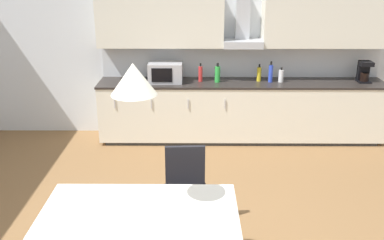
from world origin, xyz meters
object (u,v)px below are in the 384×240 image
Objects in this scene: microwave at (165,72)px; coffee_maker at (364,71)px; bottle_white at (281,76)px; dining_table at (140,214)px; bottle_blue at (271,73)px; bottle_red at (200,74)px; bottle_yellow at (259,74)px; pendant_lamp at (133,79)px; bottle_green at (217,74)px; chair_far_right at (186,183)px.

coffee_maker reaches higher than microwave.
bottle_white reaches higher than dining_table.
bottle_blue is at bearing 64.52° from dining_table.
dining_table is (-1.50, -3.14, -0.32)m from bottle_blue.
bottle_blue is at bearing -1.53° from bottle_red.
microwave is at bearing 90.06° from dining_table.
microwave reaches higher than bottle_red.
bottle_yellow is 1.16× the size of bottle_white.
dining_table is at bearing -98.92° from bottle_red.
bottle_white is (0.31, -0.05, -0.01)m from bottle_yellow.
bottle_white is at bearing 62.33° from pendant_lamp.
microwave reaches higher than bottle_yellow.
microwave is 0.74m from bottle_green.
pendant_lamp is (-1.65, -3.15, 0.78)m from bottle_white.
bottle_green is 1.29× the size of bottle_white.
microwave is at bearing -177.85° from bottle_yellow.
bottle_blue is 1.00m from bottle_red.
chair_far_right is at bearing 66.74° from dining_table.
bottle_yellow is at bearing 2.15° from microwave.
microwave is 2.45m from chair_far_right.
coffee_maker is 1.13× the size of bottle_red.
bottle_yellow is 0.31m from bottle_white.
bottle_white is at bearing 0.53° from bottle_green.
bottle_blue reaches higher than chair_far_right.
dining_table is (-1.34, -3.20, -0.30)m from bottle_yellow.
dining_table is at bearing -103.27° from bottle_green.
pendant_lamp reaches higher than bottle_green.
coffee_maker is at bearing 1.26° from bottle_white.
bottle_white is 3.57m from dining_table.
dining_table is 0.85m from chair_far_right.
bottle_white is at bearing 62.33° from dining_table.
pendant_lamp is (-1.50, -3.14, 0.74)m from bottle_blue.
dining_table is at bearing -89.94° from microwave.
bottle_green is at bearing -179.05° from coffee_maker.
bottle_blue is 1.21× the size of bottle_yellow.
bottle_green reaches higher than bottle_red.
pendant_lamp is (0.00, -3.15, 0.73)m from microwave.
coffee_maker is at bearing 0.07° from bottle_red.
microwave is 1.50m from bottle_blue.
bottle_blue is at bearing -178.73° from coffee_maker.
bottle_yellow is (-0.16, 0.05, -0.02)m from bottle_blue.
pendant_lamp is at bearing -117.67° from bottle_white.
bottle_white is 3.64m from pendant_lamp.
microwave is 0.50m from bottle_red.
coffee_maker reaches higher than bottle_red.
bottle_yellow is at bearing 170.72° from bottle_white.
bottle_white is (0.91, 0.01, -0.03)m from bottle_green.
coffee_maker is 0.34× the size of chair_far_right.
bottle_yellow reaches higher than chair_far_right.
bottle_blue is at bearing 64.52° from pendant_lamp.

